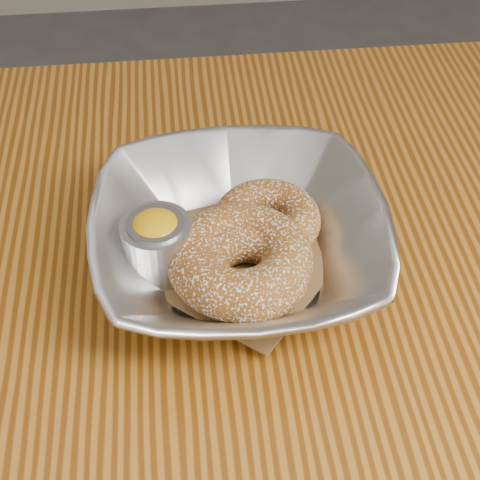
{
  "coord_description": "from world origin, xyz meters",
  "views": [
    {
      "loc": [
        0.0,
        -0.36,
        1.2
      ],
      "look_at": [
        0.05,
        0.06,
        0.78
      ],
      "focal_mm": 55.0,
      "sensor_mm": 36.0,
      "label": 1
    }
  ],
  "objects": [
    {
      "name": "parchment",
      "position": [
        0.05,
        0.06,
        0.76
      ],
      "size": [
        0.2,
        0.2,
        0.0
      ],
      "primitive_type": "cube",
      "rotation": [
        0.0,
        0.0,
        0.88
      ],
      "color": "brown",
      "rests_on": "table"
    },
    {
      "name": "donut_extra",
      "position": [
        0.05,
        0.03,
        0.78
      ],
      "size": [
        0.1,
        0.1,
        0.04
      ],
      "primitive_type": "torus",
      "rotation": [
        0.0,
        0.0,
        -0.03
      ],
      "color": "brown",
      "rests_on": "parchment"
    },
    {
      "name": "ramekin",
      "position": [
        -0.02,
        0.06,
        0.79
      ],
      "size": [
        0.06,
        0.06,
        0.06
      ],
      "color": "silver",
      "rests_on": "table"
    },
    {
      "name": "table",
      "position": [
        0.0,
        0.0,
        0.65
      ],
      "size": [
        1.2,
        0.8,
        0.75
      ],
      "color": "brown",
      "rests_on": "ground_plane"
    },
    {
      "name": "donut_front",
      "position": [
        0.05,
        0.04,
        0.78
      ],
      "size": [
        0.14,
        0.14,
        0.04
      ],
      "primitive_type": "torus",
      "rotation": [
        0.0,
        0.0,
        0.18
      ],
      "color": "brown",
      "rests_on": "parchment"
    },
    {
      "name": "donut_back",
      "position": [
        0.07,
        0.09,
        0.78
      ],
      "size": [
        0.1,
        0.1,
        0.03
      ],
      "primitive_type": "torus",
      "rotation": [
        0.0,
        0.0,
        0.09
      ],
      "color": "brown",
      "rests_on": "parchment"
    },
    {
      "name": "serving_bowl",
      "position": [
        0.05,
        0.06,
        0.78
      ],
      "size": [
        0.24,
        0.24,
        0.06
      ],
      "primitive_type": "imported",
      "color": "silver",
      "rests_on": "table"
    }
  ]
}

